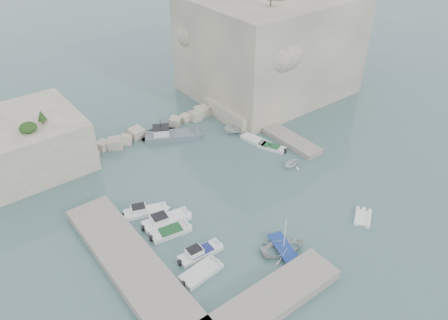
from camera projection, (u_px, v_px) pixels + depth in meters
ground at (253, 202)px, 54.18m from camera, size 400.00×400.00×0.00m
cliff_east at (269, 45)px, 75.99m from camera, size 26.00×22.00×17.00m
cliff_terrace at (242, 109)px, 71.79m from camera, size 8.00×10.00×2.50m
outcrop_west at (20, 145)px, 58.53m from camera, size 16.00×14.00×7.00m
quay_west at (134, 267)px, 44.68m from camera, size 5.00×24.00×1.10m
quay_south at (260, 307)px, 40.66m from camera, size 18.00×4.00×1.10m
ledge_east at (278, 132)px, 67.28m from camera, size 3.00×16.00×0.80m
breakwater at (156, 128)px, 67.69m from camera, size 28.00×3.00×1.40m
motorboat_a at (146, 213)px, 52.37m from camera, size 5.92×3.51×1.40m
motorboat_b at (167, 222)px, 51.10m from camera, size 6.40×2.87×1.40m
motorboat_c at (171, 233)px, 49.54m from camera, size 5.23×2.58×0.70m
motorboat_d at (201, 255)px, 46.84m from camera, size 5.48×1.87×1.40m
motorboat_e at (201, 274)px, 44.65m from camera, size 5.13×2.54×0.70m
rowboat at (283, 250)px, 47.38m from camera, size 5.88×4.89×1.05m
inflatable_dinghy at (362, 218)px, 51.60m from camera, size 3.94×3.41×0.44m
tender_east_a at (291, 167)px, 60.40m from camera, size 3.00×2.63×1.51m
tender_east_b at (272, 149)px, 64.09m from camera, size 3.11×4.66×0.70m
tender_east_c at (256, 142)px, 65.60m from camera, size 2.67×5.67×0.70m
tender_east_d at (237, 132)px, 68.01m from camera, size 4.50×2.84×1.63m
work_boat at (173, 138)px, 66.64m from camera, size 9.24×6.55×2.20m
rowboat_mast at (285, 233)px, 45.90m from camera, size 0.10×0.10×4.20m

